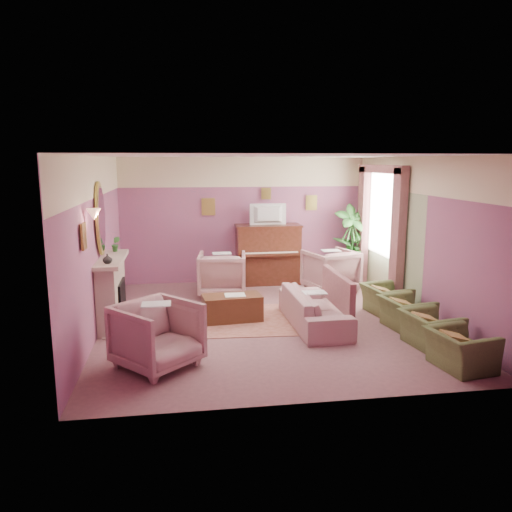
{
  "coord_description": "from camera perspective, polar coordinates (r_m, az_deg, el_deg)",
  "views": [
    {
      "loc": [
        -1.4,
        -8.13,
        2.73
      ],
      "look_at": [
        -0.11,
        0.4,
        1.07
      ],
      "focal_mm": 35.0,
      "sensor_mm": 36.0,
      "label": 1
    }
  ],
  "objects": [
    {
      "name": "palm_plant",
      "position": [
        11.36,
        10.83,
        2.22
      ],
      "size": [
        0.76,
        0.76,
        1.44
      ],
      "primitive_type": "imported",
      "color": "#2F752C",
      "rests_on": "palm_pot"
    },
    {
      "name": "curtain_right",
      "position": [
        11.43,
        12.13,
        3.44
      ],
      "size": [
        0.16,
        0.34,
        2.6
      ],
      "primitive_type": "cube",
      "color": "#875053",
      "rests_on": "floor"
    },
    {
      "name": "piano_top",
      "position": [
        11.07,
        1.39,
        3.5
      ],
      "size": [
        1.45,
        0.65,
        0.04
      ],
      "primitive_type": "cube",
      "color": "#4C2316",
      "rests_on": "piano"
    },
    {
      "name": "stripe_panel",
      "position": [
        10.43,
        14.92,
        1.37
      ],
      "size": [
        0.01,
        3.0,
        2.15
      ],
      "primitive_type": "cube",
      "color": "#9AA980",
      "rests_on": "wall_right"
    },
    {
      "name": "ceiling",
      "position": [
        8.25,
        1.22,
        11.36
      ],
      "size": [
        5.5,
        6.0,
        0.01
      ],
      "primitive_type": "cube",
      "color": "white",
      "rests_on": "wall_back"
    },
    {
      "name": "table_paper",
      "position": [
        8.6,
        -2.43,
        -4.47
      ],
      "size": [
        0.35,
        0.28,
        0.01
      ],
      "primitive_type": "cube",
      "color": "white",
      "rests_on": "coffee_table"
    },
    {
      "name": "mirror_glass",
      "position": [
        8.48,
        -17.21,
        4.1
      ],
      "size": [
        0.01,
        0.6,
        1.06
      ],
      "primitive_type": "ellipsoid",
      "color": "silver",
      "rests_on": "wall_left"
    },
    {
      "name": "side_plant_small",
      "position": [
        11.47,
        11.5,
        1.16
      ],
      "size": [
        0.16,
        0.16,
        0.28
      ],
      "primitive_type": "imported",
      "color": "#2F752C",
      "rests_on": "side_table"
    },
    {
      "name": "television",
      "position": [
        10.99,
        1.45,
        4.96
      ],
      "size": [
        0.8,
        0.12,
        0.48
      ],
      "primitive_type": "imported",
      "color": "black",
      "rests_on": "piano"
    },
    {
      "name": "olive_chair_b",
      "position": [
        7.89,
        19.31,
        -7.32
      ],
      "size": [
        0.56,
        0.8,
        0.69
      ],
      "primitive_type": "imported",
      "color": "#546334",
      "rests_on": "floor"
    },
    {
      "name": "olive_chair_d",
      "position": [
        9.31,
        14.64,
        -4.32
      ],
      "size": [
        0.56,
        0.8,
        0.69
      ],
      "primitive_type": "imported",
      "color": "#546334",
      "rests_on": "floor"
    },
    {
      "name": "sconce_shade",
      "position": [
        7.42,
        -18.05,
        4.55
      ],
      "size": [
        0.2,
        0.2,
        0.16
      ],
      "primitive_type": "cone",
      "color": "#F1AE83",
      "rests_on": "wall_left"
    },
    {
      "name": "palm_pot",
      "position": [
        11.52,
        10.67,
        -2.16
      ],
      "size": [
        0.34,
        0.34,
        0.34
      ],
      "primitive_type": "cylinder",
      "color": "#A15F3E",
      "rests_on": "floor"
    },
    {
      "name": "fireplace_surround",
      "position": [
        8.7,
        -16.19,
        -4.08
      ],
      "size": [
        0.3,
        1.4,
        1.1
      ],
      "primitive_type": "cube",
      "color": "#B3A08E",
      "rests_on": "floor"
    },
    {
      "name": "print_left_wall",
      "position": [
        7.13,
        -19.09,
        2.14
      ],
      "size": [
        0.03,
        0.28,
        0.36
      ],
      "primitive_type": "cube",
      "color": "#AD9E43",
      "rests_on": "wall_left"
    },
    {
      "name": "coffee_table",
      "position": [
        8.66,
        -2.74,
        -5.95
      ],
      "size": [
        1.04,
        0.59,
        0.45
      ],
      "primitive_type": "cube",
      "rotation": [
        0.0,
        0.0,
        0.09
      ],
      "color": "#512E1A",
      "rests_on": "floor"
    },
    {
      "name": "mantel_shelf",
      "position": [
        8.57,
        -16.19,
        -0.39
      ],
      "size": [
        0.4,
        1.55,
        0.07
      ],
      "primitive_type": "cube",
      "color": "#B3A08E",
      "rests_on": "fireplace_surround"
    },
    {
      "name": "olive_chair_a",
      "position": [
        7.22,
        22.35,
        -9.24
      ],
      "size": [
        0.56,
        0.8,
        0.69
      ],
      "primitive_type": "imported",
      "color": "#546334",
      "rests_on": "floor"
    },
    {
      "name": "area_rug",
      "position": [
        8.74,
        -2.74,
        -7.3
      ],
      "size": [
        2.61,
        1.96,
        0.01
      ],
      "primitive_type": "cube",
      "rotation": [
        0.0,
        0.0,
        -0.07
      ],
      "color": "#A16051",
      "rests_on": "floor"
    },
    {
      "name": "wall_front",
      "position": [
        5.48,
        6.48,
        -3.22
      ],
      "size": [
        5.5,
        0.02,
        2.8
      ],
      "primitive_type": "cube",
      "color": "#7B4F76",
      "rests_on": "floor"
    },
    {
      "name": "print_back_left",
      "position": [
        11.16,
        -5.47,
        5.63
      ],
      "size": [
        0.3,
        0.03,
        0.38
      ],
      "primitive_type": "cube",
      "color": "#AD9E43",
      "rests_on": "wall_back"
    },
    {
      "name": "wall_left",
      "position": [
        8.35,
        -17.76,
        1.19
      ],
      "size": [
        0.02,
        6.0,
        2.8
      ],
      "primitive_type": "cube",
      "color": "#7B4F76",
      "rests_on": "floor"
    },
    {
      "name": "print_back_mid",
      "position": [
        11.28,
        1.16,
        7.16
      ],
      "size": [
        0.22,
        0.03,
        0.26
      ],
      "primitive_type": "cube",
      "color": "#AD9E43",
      "rests_on": "wall_back"
    },
    {
      "name": "wall_back",
      "position": [
        11.3,
        -1.39,
        4.11
      ],
      "size": [
        5.5,
        0.02,
        2.8
      ],
      "primitive_type": "cube",
      "color": "#7B4F76",
      "rests_on": "floor"
    },
    {
      "name": "hearth",
      "position": [
        8.82,
        -14.71,
        -7.44
      ],
      "size": [
        0.55,
        1.5,
        0.02
      ],
      "primitive_type": "cube",
      "color": "#B3A08E",
      "rests_on": "floor"
    },
    {
      "name": "fire_ember",
      "position": [
        8.77,
        -15.17,
        -6.15
      ],
      "size": [
        0.06,
        0.54,
        0.1
      ],
      "primitive_type": "cube",
      "color": "#EB5927",
      "rests_on": "floor"
    },
    {
      "name": "print_back_right",
      "position": [
        11.52,
        6.34,
        6.07
      ],
      "size": [
        0.26,
        0.03,
        0.34
      ],
      "primitive_type": "cube",
      "color": "#AD9E43",
      "rests_on": "wall_back"
    },
    {
      "name": "floral_armchair_right",
      "position": [
        10.63,
        8.52,
        -1.41
      ],
      "size": [
        0.94,
        0.94,
        0.98
      ],
      "primitive_type": "imported",
      "color": "tan",
      "rests_on": "floor"
    },
    {
      "name": "side_plant_big",
      "position": [
        11.52,
        10.78,
        1.38
      ],
      "size": [
        0.3,
        0.3,
        0.34
      ],
      "primitive_type": "imported",
      "color": "#2F752C",
      "rests_on": "side_table"
    },
    {
      "name": "piano",
      "position": [
        11.17,
        1.38,
        0.14
      ],
      "size": [
        1.4,
        0.6,
        1.3
      ],
      "primitive_type": "cube",
      "color": "#4C2316",
      "rests_on": "floor"
    },
    {
      "name": "picture_rail_band",
      "position": [
        11.21,
        -1.41,
        9.56
      ],
      "size": [
        5.5,
        0.01,
        0.65
      ],
      "primitive_type": "cube",
      "color": "beige",
      "rests_on": "wall_back"
    },
    {
      "name": "pelmet",
      "position": [
        10.48,
        14.18,
        9.62
      ],
      "size": [
        0.16,
        2.2,
        0.16
      ],
      "primitive_type": "cube",
      "color": "#875053",
      "rests_on": "wall_right"
    },
    {
      "name": "piano_keys",
      "position": [
        10.81,
        1.7,
        0.37
      ],
      "size": [
        1.2,
        0.08,
        0.02
      ],
      "primitive_type": "cube",
      "color": "white",
      "rests_on": "piano"
    },
    {
      "name": "fireplace_inset",
      "position": [
        8.72,
        -15.49,
        -5.02
      ],
      "size": [
        0.18,
        0.72,
        0.68
      ],
      "primitive_type": "cube",
      "color": "black",
      "rests_on": "floor"
    },
    {
      "name": "piano_keyshelf",
      "position": [
        10.82,
        1.7,
        0.16
      ],
      "size": [
        1.3,
        0.12,
        0.06
      ],
      "primitive_type": "cube",
      "color": "#4C2316",
      "rests_on": "piano"
    },
    {
      "name": "mantel_plant",
      "position": [
        9.07,
        -15.74,
        1.33
      ],
      "size": [
        0.16,
        0.16,
        0.28
      ],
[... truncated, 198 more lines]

